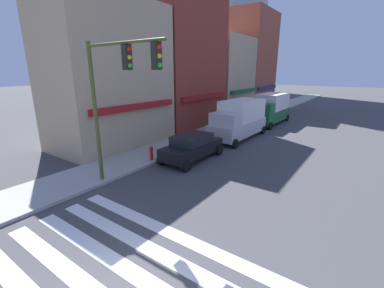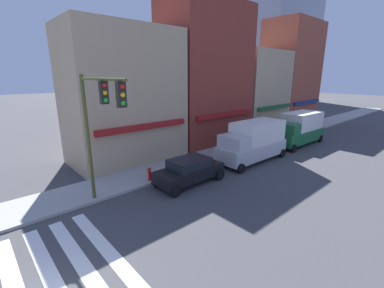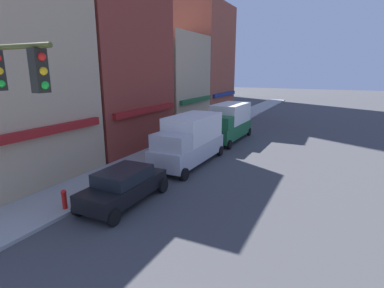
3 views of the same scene
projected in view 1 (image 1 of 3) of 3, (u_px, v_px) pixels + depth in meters
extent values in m
cube|color=silver|center=(149.00, 284.00, 6.62)|extent=(0.53, 10.80, 0.01)
cube|color=silver|center=(174.00, 261.00, 7.40)|extent=(0.53, 10.80, 0.01)
cube|color=silver|center=(193.00, 243.00, 8.17)|extent=(0.53, 10.80, 0.01)
cube|color=tan|center=(109.00, 76.00, 17.93)|extent=(8.22, 5.00, 9.82)
cube|color=maroon|center=(137.00, 107.00, 16.98)|extent=(6.99, 0.30, 0.40)
cube|color=maroon|center=(183.00, 58.00, 24.20)|extent=(8.39, 5.00, 12.83)
cube|color=maroon|center=(206.00, 97.00, 23.67)|extent=(7.13, 0.30, 0.40)
cube|color=tan|center=(224.00, 77.00, 31.19)|extent=(7.43, 5.00, 9.14)
cube|color=#1E592D|center=(244.00, 91.00, 30.14)|extent=(6.31, 0.30, 0.40)
cube|color=#9E4C38|center=(251.00, 61.00, 36.73)|extent=(7.94, 5.00, 13.20)
cube|color=navy|center=(267.00, 88.00, 36.24)|extent=(6.75, 0.30, 0.40)
cylinder|color=#474C1E|center=(96.00, 117.00, 11.82)|extent=(0.18, 0.18, 6.52)
cylinder|color=#474C1E|center=(122.00, 43.00, 9.76)|extent=(0.12, 4.37, 0.12)
cube|color=black|center=(127.00, 57.00, 9.78)|extent=(0.32, 0.24, 0.95)
sphere|color=red|center=(129.00, 49.00, 9.63)|extent=(0.18, 0.18, 0.18)
sphere|color=#EAAD14|center=(129.00, 57.00, 9.71)|extent=(0.18, 0.18, 0.18)
sphere|color=green|center=(130.00, 65.00, 9.79)|extent=(0.18, 0.18, 0.18)
cube|color=black|center=(156.00, 56.00, 8.93)|extent=(0.32, 0.24, 0.95)
sphere|color=red|center=(159.00, 47.00, 8.77)|extent=(0.18, 0.18, 0.18)
sphere|color=#EAAD14|center=(159.00, 56.00, 8.86)|extent=(0.18, 0.18, 0.18)
sphere|color=green|center=(160.00, 65.00, 8.94)|extent=(0.18, 0.18, 0.18)
cube|color=black|center=(192.00, 149.00, 15.70)|extent=(4.43, 1.87, 0.70)
cube|color=black|center=(192.00, 139.00, 15.53)|extent=(2.45, 1.69, 0.55)
cylinder|color=black|center=(162.00, 159.00, 14.90)|extent=(0.68, 0.22, 0.68)
cylinder|color=black|center=(186.00, 166.00, 13.89)|extent=(0.68, 0.22, 0.68)
cylinder|color=black|center=(196.00, 145.00, 17.70)|extent=(0.68, 0.22, 0.68)
cylinder|color=black|center=(219.00, 150.00, 16.70)|extent=(0.68, 0.22, 0.68)
cube|color=#B7B7BC|center=(238.00, 128.00, 20.65)|extent=(6.23, 2.30, 1.10)
cube|color=silver|center=(242.00, 110.00, 20.76)|extent=(4.37, 2.27, 1.60)
cube|color=#B7B7BC|center=(227.00, 119.00, 18.82)|extent=(1.77, 2.12, 0.90)
cylinder|color=black|center=(209.00, 139.00, 19.30)|extent=(0.68, 0.22, 0.68)
cylinder|color=black|center=(235.00, 144.00, 18.08)|extent=(0.68, 0.22, 0.68)
cylinder|color=black|center=(240.00, 127.00, 23.52)|extent=(0.68, 0.22, 0.68)
cylinder|color=black|center=(263.00, 130.00, 22.29)|extent=(0.68, 0.22, 0.68)
cube|color=#1E6638|center=(269.00, 115.00, 26.38)|extent=(6.24, 2.31, 1.10)
cube|color=silver|center=(272.00, 101.00, 26.49)|extent=(4.38, 2.28, 1.60)
cube|color=#1E6638|center=(263.00, 108.00, 24.55)|extent=(1.77, 2.12, 0.90)
cylinder|color=black|center=(248.00, 123.00, 25.03)|extent=(0.68, 0.22, 0.68)
cylinder|color=black|center=(270.00, 126.00, 23.81)|extent=(0.68, 0.22, 0.68)
cylinder|color=black|center=(268.00, 116.00, 29.25)|extent=(0.68, 0.22, 0.68)
cylinder|color=black|center=(287.00, 118.00, 28.02)|extent=(0.68, 0.22, 0.68)
cylinder|color=#23232D|center=(233.00, 122.00, 24.59)|extent=(0.26, 0.26, 0.85)
cylinder|color=orange|center=(233.00, 114.00, 24.38)|extent=(0.32, 0.32, 0.70)
sphere|color=tan|center=(234.00, 109.00, 24.25)|extent=(0.22, 0.22, 0.22)
cylinder|color=red|center=(151.00, 155.00, 15.30)|extent=(0.20, 0.20, 0.65)
sphere|color=red|center=(151.00, 148.00, 15.19)|extent=(0.24, 0.24, 0.24)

